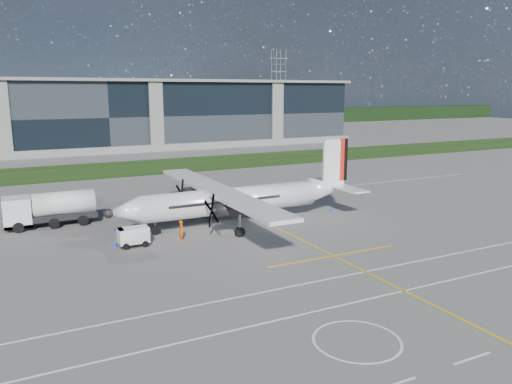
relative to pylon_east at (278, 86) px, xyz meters
The scene contains 15 objects.
ground 139.82m from the pylon_east, 127.69° to the right, with size 400.00×400.00×0.00m, color #565451.
grass_strip 133.62m from the pylon_east, 129.81° to the right, with size 400.00×18.00×0.04m, color #19360E.
terminal_building 110.37m from the pylon_east, 140.53° to the right, with size 120.00×20.00×15.00m, color black.
tree_line 86.42m from the pylon_east, behind, with size 400.00×6.00×6.00m, color black.
pylon_east is the anchor object (origin of this frame).
yellow_taxiway_centerline 162.94m from the pylon_east, 120.36° to the right, with size 0.20×70.00×0.01m, color yellow.
white_lane_line 185.33m from the pylon_east, 117.40° to the right, with size 90.00×0.15×0.01m, color white.
turboprop_aircraft 167.08m from the pylon_east, 120.48° to the right, with size 25.72×26.67×8.00m, color white, non-canonical shape.
fuel_tanker_truck 170.57m from the pylon_east, 126.87° to the right, with size 8.89×2.89×3.33m, color silver, non-canonical shape.
baggage_tug 175.30m from the pylon_east, 123.21° to the right, with size 2.70×1.62×1.62m, color silver, non-canonical shape.
ground_crew_person 173.42m from the pylon_east, 121.98° to the right, with size 0.88×0.63×2.15m, color #F25907.
safety_cone_nose_port 175.72m from the pylon_east, 123.72° to the right, with size 0.36×0.36×0.50m, color #0E3EEE.
safety_cone_nose_stbd 172.10m from the pylon_east, 124.17° to the right, with size 0.36×0.36×0.50m, color #0E3EEE.
safety_cone_tail 161.50m from the pylon_east, 117.05° to the right, with size 0.36×0.36×0.50m, color #0E3EEE.
safety_cone_stbdwing 157.13m from the pylon_east, 123.49° to the right, with size 0.36×0.36×0.50m, color #0E3EEE.
Camera 1 is at (-19.70, -37.33, 12.99)m, focal length 35.00 mm.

